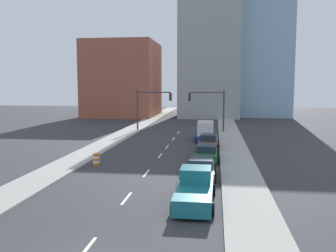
{
  "coord_description": "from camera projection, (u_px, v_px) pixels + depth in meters",
  "views": [
    {
      "loc": [
        5.09,
        -11.85,
        6.59
      ],
      "look_at": [
        0.06,
        27.49,
        2.2
      ],
      "focal_mm": 40.0,
      "sensor_mm": 36.0,
      "label": 1
    }
  ],
  "objects": [
    {
      "name": "building_office_center",
      "position": [
        210.0,
        56.0,
        79.78
      ],
      "size": [
        12.0,
        20.0,
        25.46
      ],
      "color": "#99999E",
      "rests_on": "ground"
    },
    {
      "name": "building_glass_right",
      "position": [
        256.0,
        47.0,
        82.24
      ],
      "size": [
        13.0,
        20.0,
        29.56
      ],
      "color": "#8CADC6",
      "rests_on": "ground"
    },
    {
      "name": "traffic_barrel",
      "position": [
        96.0,
        159.0,
        30.74
      ],
      "size": [
        0.56,
        0.56,
        0.95
      ],
      "color": "orange",
      "rests_on": "ground"
    },
    {
      "name": "sedan_green",
      "position": [
        206.0,
        153.0,
        32.63
      ],
      "size": [
        2.16,
        4.57,
        1.37
      ],
      "rotation": [
        0.0,
        0.0,
        0.0
      ],
      "color": "#1E6033",
      "rests_on": "ground"
    },
    {
      "name": "traffic_signal_right",
      "position": [
        213.0,
        104.0,
        51.8
      ],
      "size": [
        5.03,
        0.35,
        5.92
      ],
      "color": "#38383D",
      "rests_on": "ground"
    },
    {
      "name": "lane_stripe_at_33m",
      "position": [
        173.0,
        139.0,
        45.74
      ],
      "size": [
        0.16,
        2.4,
        0.01
      ],
      "primitive_type": "cube",
      "color": "beige",
      "rests_on": "ground"
    },
    {
      "name": "sedan_brown",
      "position": [
        208.0,
        142.0,
        38.41
      ],
      "size": [
        2.22,
        4.84,
        1.55
      ],
      "rotation": [
        0.0,
        0.0,
        -0.04
      ],
      "color": "brown",
      "rests_on": "ground"
    },
    {
      "name": "sidewalk_left",
      "position": [
        140.0,
        125.0,
        60.01
      ],
      "size": [
        2.89,
        93.49,
        0.15
      ],
      "color": "#9E9B93",
      "rests_on": "ground"
    },
    {
      "name": "sidewalk_right",
      "position": [
        228.0,
        127.0,
        58.25
      ],
      "size": [
        2.89,
        93.49,
        0.15
      ],
      "color": "#9E9B93",
      "rests_on": "ground"
    },
    {
      "name": "lane_stripe_at_9m",
      "position": [
        127.0,
        198.0,
        21.78
      ],
      "size": [
        0.16,
        2.4,
        0.01
      ],
      "primitive_type": "cube",
      "color": "beige",
      "rests_on": "ground"
    },
    {
      "name": "box_truck_blue",
      "position": [
        205.0,
        132.0,
        44.04
      ],
      "size": [
        2.47,
        5.72,
        2.3
      ],
      "rotation": [
        0.0,
        0.0,
        0.02
      ],
      "color": "navy",
      "rests_on": "ground"
    },
    {
      "name": "lane_stripe_at_39m",
      "position": [
        178.0,
        132.0,
        51.82
      ],
      "size": [
        0.16,
        2.4,
        0.01
      ],
      "primitive_type": "cube",
      "color": "beige",
      "rests_on": "ground"
    },
    {
      "name": "lane_stripe_at_15m",
      "position": [
        146.0,
        173.0,
        27.97
      ],
      "size": [
        0.16,
        2.4,
        0.01
      ],
      "primitive_type": "cube",
      "color": "beige",
      "rests_on": "ground"
    },
    {
      "name": "traffic_signal_left",
      "position": [
        148.0,
        104.0,
        52.95
      ],
      "size": [
        5.03,
        0.35,
        5.92
      ],
      "color": "#38383D",
      "rests_on": "ground"
    },
    {
      "name": "building_brick_left",
      "position": [
        123.0,
        79.0,
        78.66
      ],
      "size": [
        14.0,
        16.0,
        15.37
      ],
      "color": "#9E513D",
      "rests_on": "ground"
    },
    {
      "name": "lane_stripe_at_27m",
      "position": [
        167.0,
        147.0,
        39.9
      ],
      "size": [
        0.16,
        2.4,
        0.01
      ],
      "primitive_type": "cube",
      "color": "beige",
      "rests_on": "ground"
    },
    {
      "name": "lane_stripe_at_22m",
      "position": [
        160.0,
        156.0,
        34.89
      ],
      "size": [
        0.16,
        2.4,
        0.01
      ],
      "primitive_type": "cube",
      "color": "beige",
      "rests_on": "ground"
    },
    {
      "name": "pickup_truck_teal",
      "position": [
        195.0,
        190.0,
        20.88
      ],
      "size": [
        2.28,
        5.84,
        1.86
      ],
      "rotation": [
        0.0,
        0.0,
        -0.01
      ],
      "color": "#196B75",
      "rests_on": "ground"
    },
    {
      "name": "sedan_gray",
      "position": [
        201.0,
        169.0,
        26.6
      ],
      "size": [
        2.2,
        4.55,
        1.4
      ],
      "rotation": [
        0.0,
        0.0,
        0.02
      ],
      "color": "slate",
      "rests_on": "ground"
    },
    {
      "name": "lane_stripe_at_2m",
      "position": [
        86.0,
        249.0,
        15.02
      ],
      "size": [
        0.16,
        2.4,
        0.01
      ],
      "primitive_type": "cube",
      "color": "beige",
      "rests_on": "ground"
    }
  ]
}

